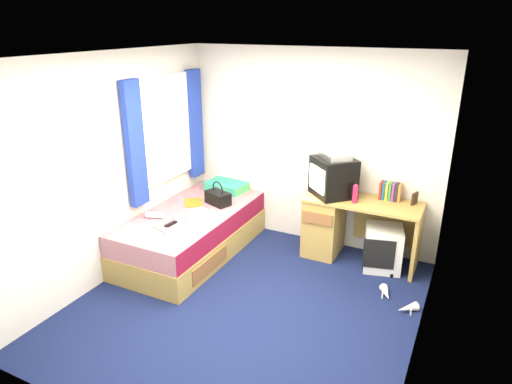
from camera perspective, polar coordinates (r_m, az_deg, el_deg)
The scene contains 20 objects.
ground at distance 4.71m, azimuth -1.20°, elevation -13.89°, with size 3.40×3.40×0.00m, color #0C1438.
room_shell at distance 4.07m, azimuth -1.35°, elevation 3.21°, with size 3.40×3.40×3.40m.
bed at distance 5.59m, azimuth -8.00°, elevation -5.06°, with size 1.01×2.00×0.54m.
pillow at distance 6.10m, azimuth -3.71°, elevation 0.72°, with size 0.52×0.33×0.11m, color #1C84B8.
desk at distance 5.53m, azimuth 10.29°, elevation -3.89°, with size 1.30×0.55×0.75m.
storage_cube at distance 5.41m, azimuth 15.56°, elevation -6.74°, with size 0.40×0.40×0.50m, color silver.
crt_tv at distance 5.35m, azimuth 9.62°, elevation 1.86°, with size 0.62×0.62×0.45m.
vcr at distance 5.27m, azimuth 9.83°, elevation 4.55°, with size 0.37×0.26×0.07m, color #B6B7B9.
book_row at distance 5.41m, azimuth 16.46°, elevation 0.09°, with size 0.24×0.13×0.20m.
picture_frame at distance 5.36m, azimuth 19.23°, elevation -0.77°, with size 0.02×0.12×0.14m, color black.
pink_water_bottle at distance 5.22m, azimuth 12.30°, elevation -0.32°, with size 0.06×0.06×0.19m, color #D11D44.
aerosol_can at distance 5.40m, azimuth 11.91°, elevation 0.29°, with size 0.05×0.05×0.17m, color silver.
handbag at distance 5.64m, azimuth -4.78°, elevation -0.69°, with size 0.36×0.28×0.30m.
towel at distance 5.22m, azimuth -6.78°, elevation -3.04°, with size 0.27×0.23×0.09m, color white.
magazine at distance 5.73m, azimuth -7.84°, elevation -1.31°, with size 0.21×0.28×0.01m, color yellow.
water_bottle at distance 5.37m, azimuth -12.54°, elevation -2.87°, with size 0.07×0.07×0.20m, color silver.
colour_swatch_fan at distance 5.07m, azimuth -11.77°, elevation -4.58°, with size 0.22×0.06×0.01m, color gold.
remote_control at distance 5.17m, azimuth -10.60°, elevation -3.94°, with size 0.05×0.16×0.02m, color black.
window_assembly at distance 5.63m, azimuth -11.15°, elevation 7.38°, with size 0.11×1.42×1.40m.
white_heels at distance 4.91m, azimuth 17.13°, elevation -12.82°, with size 0.44×0.41×0.09m.
Camera 1 is at (1.82, -3.43, 2.67)m, focal length 32.00 mm.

